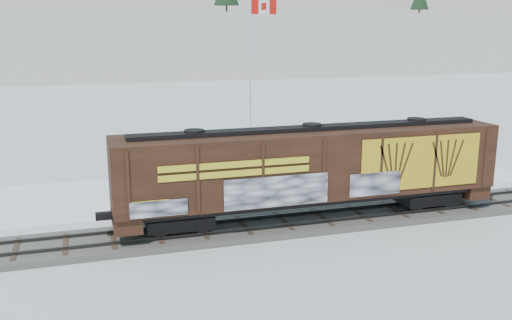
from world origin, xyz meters
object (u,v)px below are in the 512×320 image
object	(u,v)px
flagpole	(252,105)
car_silver	(162,176)
car_white	(280,168)
hopper_railcar	(311,166)
car_dark	(383,163)

from	to	relation	value
flagpole	car_silver	distance (m)	8.68
car_silver	car_white	bearing A→B (deg)	-95.21
flagpole	car_white	bearing A→B (deg)	-85.89
hopper_railcar	car_white	xyz separation A→B (m)	(1.16, 7.69, -2.03)
hopper_railcar	flagpole	xyz separation A→B (m)	(0.80, 12.61, 1.30)
car_silver	car_dark	xyz separation A→B (m)	(14.38, -0.69, -0.08)
flagpole	car_silver	xyz separation A→B (m)	(-6.81, -4.14, -3.46)
car_silver	car_dark	world-z (taller)	car_silver
car_white	hopper_railcar	bearing A→B (deg)	159.01
hopper_railcar	car_silver	size ratio (longest dim) A/B	4.40
hopper_railcar	car_dark	size ratio (longest dim) A/B	4.21
flagpole	car_dark	bearing A→B (deg)	-32.51
car_silver	car_white	distance (m)	7.20
car_white	car_dark	size ratio (longest dim) A/B	1.17
car_silver	car_white	size ratio (longest dim) A/B	0.82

